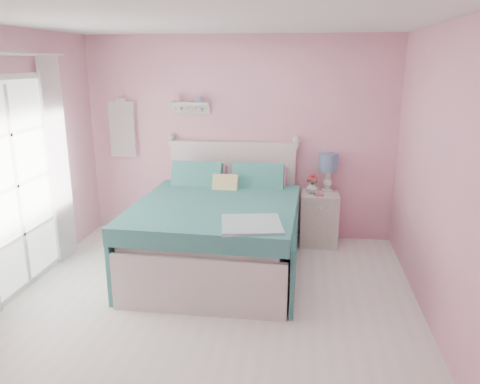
% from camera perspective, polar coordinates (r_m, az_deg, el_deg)
% --- Properties ---
extents(floor, '(4.50, 4.50, 0.00)m').
position_cam_1_polar(floor, '(4.44, -4.32, -15.15)').
color(floor, white).
rests_on(floor, ground).
extents(room_shell, '(4.50, 4.50, 4.50)m').
position_cam_1_polar(room_shell, '(3.88, -4.80, 5.39)').
color(room_shell, pink).
rests_on(room_shell, floor).
extents(bed, '(1.77, 2.21, 1.27)m').
position_cam_1_polar(bed, '(5.30, -2.59, -4.83)').
color(bed, silver).
rests_on(bed, floor).
extents(nightstand, '(0.47, 0.46, 0.68)m').
position_cam_1_polar(nightstand, '(6.04, 9.62, -3.21)').
color(nightstand, beige).
rests_on(nightstand, floor).
extents(table_lamp, '(0.24, 0.24, 0.48)m').
position_cam_1_polar(table_lamp, '(5.98, 10.71, 3.23)').
color(table_lamp, white).
rests_on(table_lamp, nightstand).
extents(vase, '(0.16, 0.16, 0.16)m').
position_cam_1_polar(vase, '(5.91, 8.78, 0.60)').
color(vase, silver).
rests_on(vase, nightstand).
extents(teacup, '(0.11, 0.11, 0.08)m').
position_cam_1_polar(teacup, '(5.81, 9.62, -0.10)').
color(teacup, pink).
rests_on(teacup, nightstand).
extents(roses, '(0.14, 0.11, 0.12)m').
position_cam_1_polar(roses, '(5.88, 8.81, 1.69)').
color(roses, '#C3424F').
rests_on(roses, vase).
extents(wall_shelf, '(0.50, 0.15, 0.25)m').
position_cam_1_polar(wall_shelf, '(6.12, -6.15, 10.53)').
color(wall_shelf, silver).
rests_on(wall_shelf, room_shell).
extents(hanging_dress, '(0.34, 0.03, 0.72)m').
position_cam_1_polar(hanging_dress, '(6.43, -14.16, 7.40)').
color(hanging_dress, white).
rests_on(hanging_dress, room_shell).
extents(french_door, '(0.04, 1.32, 2.16)m').
position_cam_1_polar(french_door, '(5.13, -25.63, 0.60)').
color(french_door, silver).
rests_on(french_door, floor).
extents(curtain_far, '(0.04, 0.40, 2.32)m').
position_cam_1_polar(curtain_far, '(5.70, -21.31, 3.55)').
color(curtain_far, white).
rests_on(curtain_far, floor).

